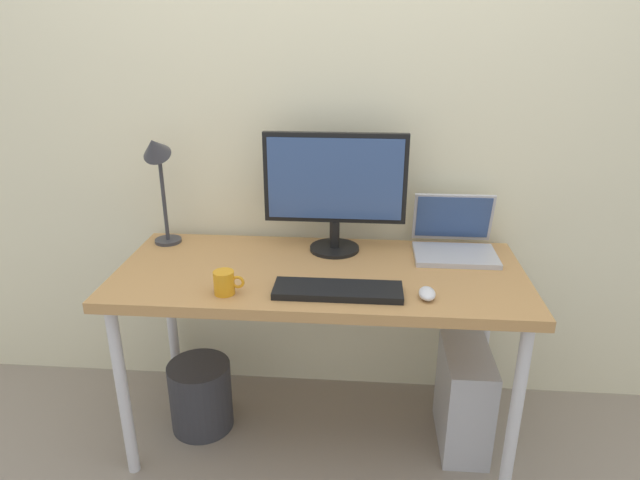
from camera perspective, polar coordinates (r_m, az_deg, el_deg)
The scene contains 11 objects.
ground_plane at distance 2.49m, azimuth 0.00°, elevation -19.10°, with size 6.00×6.00×0.00m, color gray.
back_wall at distance 2.30m, azimuth 0.81°, elevation 13.50°, with size 4.40×0.04×2.60m, color beige.
desk at distance 2.11m, azimuth 0.00°, elevation -4.71°, with size 1.52×0.66×0.75m.
monitor at distance 2.17m, azimuth 1.56°, elevation 5.63°, with size 0.56×0.20×0.48m.
laptop at distance 2.28m, azimuth 13.62°, elevation 0.12°, with size 0.32×0.27×0.23m.
desk_lamp at distance 2.30m, azimuth -16.40°, elevation 7.41°, with size 0.11×0.16×0.48m.
keyboard at distance 1.90m, azimuth 1.85°, elevation -5.19°, with size 0.44×0.14×0.02m, color black.
mouse at distance 1.90m, azimuth 10.95°, elevation -5.43°, with size 0.06×0.09×0.03m, color silver.
coffee_mug at distance 1.91m, azimuth -9.77°, elevation -4.34°, with size 0.11×0.07×0.08m.
computer_tower at distance 2.39m, azimuth 14.56°, elevation -15.44°, with size 0.18×0.36×0.42m, color #B2B2B7.
wastebasket at distance 2.48m, azimuth -12.14°, elevation -15.36°, with size 0.26×0.26×0.30m, color #333338.
Camera 1 is at (0.15, -1.89, 1.62)m, focal length 31.13 mm.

